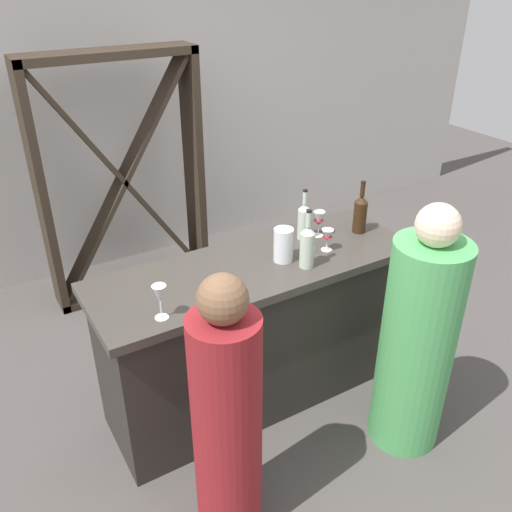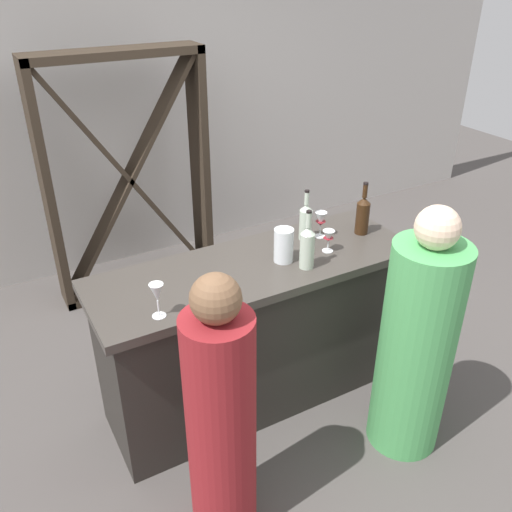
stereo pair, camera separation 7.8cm
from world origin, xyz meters
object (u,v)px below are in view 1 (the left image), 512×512
(wine_glass_near_left, at_px, (160,295))
(wine_glass_near_center, at_px, (327,236))
(wine_bottle_leftmost_clear_pale, at_px, (307,246))
(water_pitcher, at_px, (283,245))
(wine_bottle_second_left_clear_pale, at_px, (304,220))
(wine_bottle_center_amber_brown, at_px, (360,213))
(wine_rack, at_px, (122,180))
(wine_glass_near_right, at_px, (319,219))
(person_left_guest, at_px, (227,423))
(person_center_guest, at_px, (417,342))

(wine_glass_near_left, distance_m, wine_glass_near_center, 1.08)
(wine_bottle_leftmost_clear_pale, bearing_deg, water_pitcher, 120.37)
(wine_bottle_second_left_clear_pale, relative_size, wine_glass_near_left, 1.76)
(wine_bottle_center_amber_brown, bearing_deg, wine_rack, 120.38)
(wine_bottle_second_left_clear_pale, height_order, wine_glass_near_left, wine_bottle_second_left_clear_pale)
(water_pitcher, bearing_deg, wine_rack, 101.91)
(wine_bottle_leftmost_clear_pale, height_order, wine_glass_near_right, wine_bottle_leftmost_clear_pale)
(wine_bottle_second_left_clear_pale, bearing_deg, wine_bottle_center_amber_brown, -16.72)
(wine_glass_near_left, distance_m, water_pitcher, 0.81)
(wine_bottle_leftmost_clear_pale, bearing_deg, wine_rack, 103.29)
(wine_bottle_leftmost_clear_pale, relative_size, person_left_guest, 0.24)
(wine_bottle_leftmost_clear_pale, height_order, person_center_guest, person_center_guest)
(wine_glass_near_left, height_order, water_pitcher, water_pitcher)
(water_pitcher, distance_m, person_center_guest, 0.88)
(person_left_guest, bearing_deg, wine_bottle_second_left_clear_pale, -34.04)
(wine_rack, xyz_separation_m, wine_bottle_leftmost_clear_pale, (0.43, -1.81, 0.14))
(wine_glass_near_left, distance_m, person_center_guest, 1.38)
(wine_glass_near_left, xyz_separation_m, person_center_guest, (1.21, -0.50, -0.42))
(wine_bottle_center_amber_brown, relative_size, person_center_guest, 0.23)
(wine_bottle_leftmost_clear_pale, relative_size, person_center_guest, 0.23)
(wine_bottle_center_amber_brown, height_order, wine_glass_near_left, wine_bottle_center_amber_brown)
(wine_bottle_leftmost_clear_pale, xyz_separation_m, wine_glass_near_center, (0.21, 0.09, -0.04))
(person_left_guest, bearing_deg, wine_glass_near_right, -37.35)
(wine_bottle_second_left_clear_pale, bearing_deg, wine_glass_near_right, -12.42)
(wine_rack, relative_size, wine_bottle_leftmost_clear_pale, 5.59)
(wine_glass_near_center, height_order, person_left_guest, person_left_guest)
(wine_glass_near_left, bearing_deg, person_left_guest, -80.61)
(person_left_guest, relative_size, person_center_guest, 0.97)
(wine_rack, height_order, person_left_guest, wine_rack)
(wine_bottle_center_amber_brown, xyz_separation_m, wine_glass_near_left, (-1.39, -0.23, 0.00))
(wine_glass_near_left, relative_size, wine_glass_near_right, 1.10)
(wine_bottle_leftmost_clear_pale, bearing_deg, wine_bottle_center_amber_brown, 19.30)
(wine_rack, xyz_separation_m, person_left_guest, (-0.36, -2.34, -0.29))
(wine_bottle_second_left_clear_pale, relative_size, wine_glass_near_center, 2.38)
(wine_glass_near_left, distance_m, person_left_guest, 0.65)
(wine_glass_near_right, height_order, water_pitcher, water_pitcher)
(person_center_guest, bearing_deg, person_left_guest, 85.65)
(wine_glass_near_center, bearing_deg, person_left_guest, -148.00)
(person_left_guest, bearing_deg, person_center_guest, -75.00)
(wine_bottle_second_left_clear_pale, distance_m, wine_glass_near_right, 0.10)
(wine_glass_near_center, xyz_separation_m, water_pitcher, (-0.28, 0.03, 0.01))
(wine_glass_near_left, relative_size, water_pitcher, 0.92)
(wine_bottle_leftmost_clear_pale, distance_m, person_left_guest, 1.04)
(wine_bottle_center_amber_brown, distance_m, person_left_guest, 1.55)
(wine_bottle_second_left_clear_pale, bearing_deg, wine_glass_near_left, -162.28)
(wine_bottle_center_amber_brown, distance_m, wine_glass_near_left, 1.41)
(wine_bottle_leftmost_clear_pale, relative_size, wine_glass_near_left, 1.90)
(wine_glass_near_center, bearing_deg, wine_bottle_center_amber_brown, 16.13)
(wine_rack, height_order, wine_glass_near_right, wine_rack)
(wine_rack, xyz_separation_m, wine_glass_near_left, (-0.44, -1.86, 0.14))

